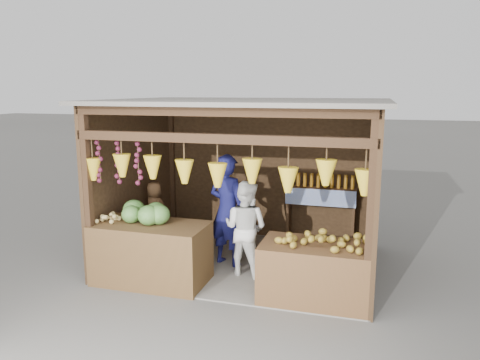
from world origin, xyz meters
name	(u,v)px	position (x,y,z in m)	size (l,w,h in m)	color
ground	(246,263)	(0.00, 0.00, 0.00)	(80.00, 80.00, 0.00)	#514F49
stall_structure	(244,164)	(-0.03, -0.04, 1.67)	(4.30, 3.30, 2.66)	slate
back_shelf	(321,198)	(1.05, 1.28, 0.87)	(1.25, 0.32, 1.32)	#382314
counter_left	(151,253)	(-1.14, -1.12, 0.45)	(1.64, 0.85, 0.89)	#452F17
counter_right	(316,273)	(1.27, -1.07, 0.40)	(1.47, 0.85, 0.79)	#533B1B
stool	(156,244)	(-1.68, 0.11, 0.13)	(0.29, 0.29, 0.27)	black
man_standing	(227,210)	(-0.27, -0.14, 0.91)	(0.66, 0.44, 1.82)	#14154E
woman_standing	(246,228)	(0.11, -0.45, 0.74)	(0.72, 0.56, 1.47)	white
vendor_seated	(155,210)	(-1.68, 0.11, 0.76)	(0.48, 0.31, 0.98)	brown
melon_pile	(146,212)	(-1.21, -1.08, 1.05)	(1.00, 0.50, 0.32)	#184C14
tanfruit_pile	(109,218)	(-1.78, -1.19, 0.96)	(0.34, 0.40, 0.13)	#A88E4D
mango_pile	(324,237)	(1.36, -1.07, 0.90)	(1.40, 0.64, 0.22)	#B05417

